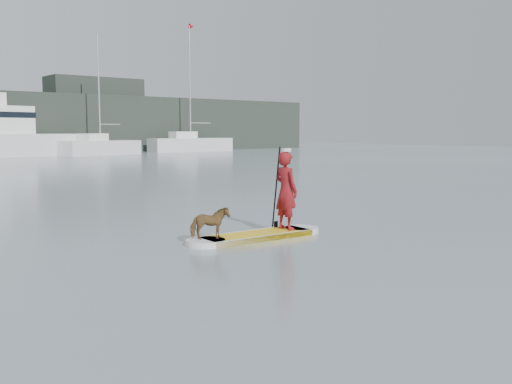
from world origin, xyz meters
TOP-DOWN VIEW (x-y plane):
  - ground at (0.00, 0.00)m, footprint 140.00×140.00m
  - paddleboard at (-0.44, 3.08)m, footprint 3.30×0.93m
  - paddler at (0.38, 3.04)m, footprint 0.41×0.63m
  - white_cap at (0.38, 3.04)m, footprint 0.22×0.22m
  - dog at (-1.59, 3.14)m, footprint 0.84×0.58m
  - paddle at (0.37, 3.36)m, footprint 0.10×0.30m
  - sailboat_e at (14.36, 44.76)m, footprint 8.03×4.03m
  - sailboat_f at (25.75, 47.00)m, footprint 9.34×3.42m
  - shore_building_east at (18.00, 54.00)m, footprint 10.00×4.00m

SIDE VIEW (x-z plane):
  - ground at x=0.00m, z-range 0.00..0.00m
  - paddleboard at x=-0.44m, z-range 0.00..0.12m
  - dog at x=-1.59m, z-range 0.12..0.77m
  - paddle at x=0.37m, z-range -0.20..1.80m
  - sailboat_e at x=14.36m, z-range -4.77..6.37m
  - sailboat_f at x=25.75m, z-range -5.93..7.78m
  - paddler at x=0.38m, z-range 0.12..1.84m
  - white_cap at x=0.38m, z-range 1.84..1.91m
  - shore_building_east at x=18.00m, z-range 0.00..8.00m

